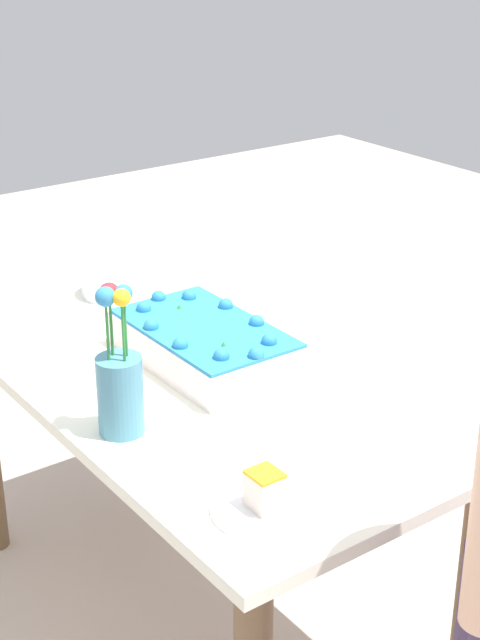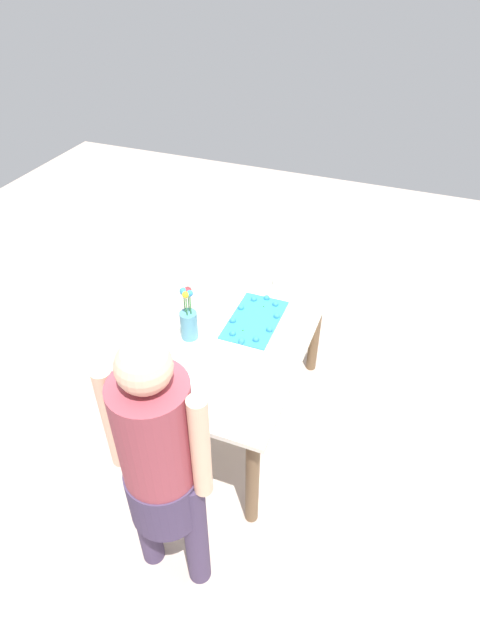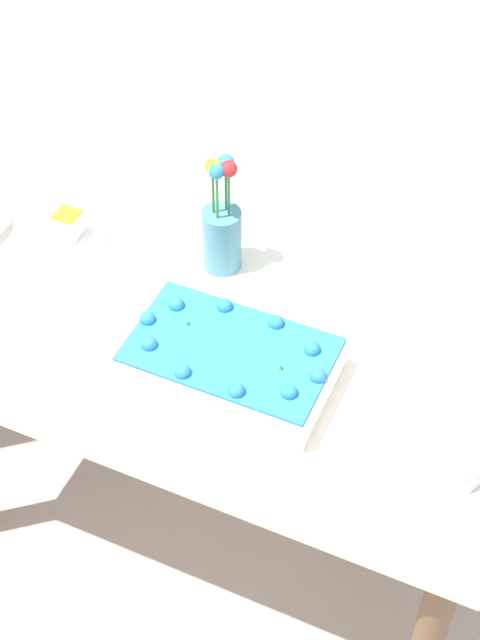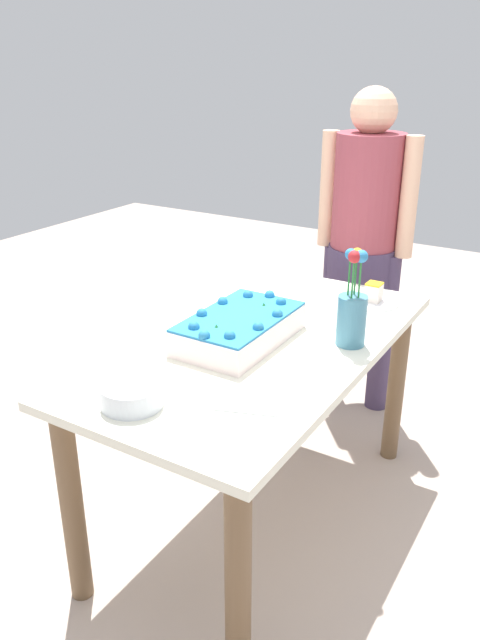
% 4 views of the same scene
% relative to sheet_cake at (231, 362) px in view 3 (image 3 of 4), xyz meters
% --- Properties ---
extents(ground_plane, '(8.00, 8.00, 0.00)m').
position_rel_sheet_cake_xyz_m(ground_plane, '(-0.04, 0.06, -0.77)').
color(ground_plane, '#B19E91').
extents(dining_table, '(1.40, 0.74, 0.72)m').
position_rel_sheet_cake_xyz_m(dining_table, '(-0.04, 0.06, -0.17)').
color(dining_table, white).
rests_on(dining_table, ground_plane).
extents(sheet_cake, '(0.45, 0.27, 0.12)m').
position_rel_sheet_cake_xyz_m(sheet_cake, '(0.00, 0.00, 0.00)').
color(sheet_cake, white).
rests_on(sheet_cake, dining_table).
extents(serving_plate_with_slice, '(0.20, 0.20, 0.08)m').
position_rel_sheet_cake_xyz_m(serving_plate_with_slice, '(-0.57, 0.25, -0.03)').
color(serving_plate_with_slice, white).
rests_on(serving_plate_with_slice, dining_table).
extents(cake_knife, '(0.08, 0.18, 0.00)m').
position_rel_sheet_cake_xyz_m(cake_knife, '(0.38, 0.25, -0.05)').
color(cake_knife, silver).
rests_on(cake_knife, dining_table).
extents(flower_vase, '(0.10, 0.10, 0.33)m').
position_rel_sheet_cake_xyz_m(flower_vase, '(-0.17, 0.32, 0.07)').
color(flower_vase, teal).
rests_on(flower_vase, dining_table).
extents(fruit_bowl, '(0.17, 0.17, 0.06)m').
position_rel_sheet_cake_xyz_m(fruit_bowl, '(0.50, -0.03, -0.02)').
color(fruit_bowl, silver).
rests_on(fruit_bowl, dining_table).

